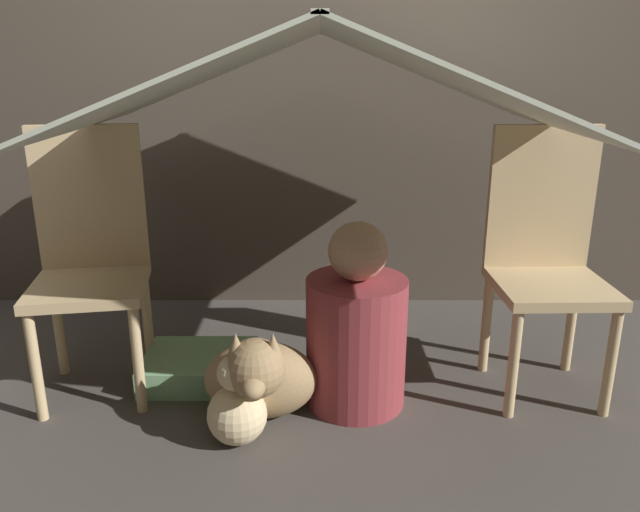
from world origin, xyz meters
The scene contains 9 objects.
ground_plane centered at (0.00, 0.00, 0.00)m, with size 8.80×8.80×0.00m, color #47423D.
wall_back centered at (0.00, 1.11, 1.25)m, with size 7.00×0.05×2.50m.
chair_left centered at (-0.81, 0.28, 0.50)m, with size 0.44×0.44×0.94m.
chair_right centered at (0.80, 0.28, 0.50)m, with size 0.39×0.39×0.94m.
sheet_canopy centered at (0.00, 0.20, 1.10)m, with size 1.60×1.22×0.33m.
person_front centered at (0.12, 0.13, 0.27)m, with size 0.34×0.34×0.65m.
dog centered at (-0.20, 0.00, 0.17)m, with size 0.38×0.38×0.37m.
floor_cushion centered at (-0.45, 0.29, 0.05)m, with size 0.41×0.33×0.10m.
plush_toy centered at (-0.26, -0.11, 0.12)m, with size 0.19×0.19×0.30m.
Camera 1 is at (-0.00, -1.82, 1.17)m, focal length 35.00 mm.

